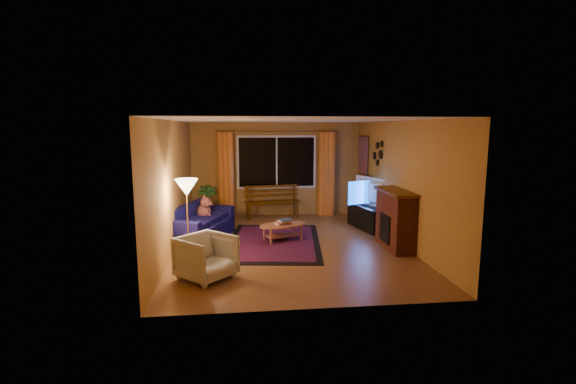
{
  "coord_description": "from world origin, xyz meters",
  "views": [
    {
      "loc": [
        -0.97,
        -8.12,
        2.37
      ],
      "look_at": [
        0.0,
        0.3,
        1.05
      ],
      "focal_mm": 26.0,
      "sensor_mm": 36.0,
      "label": 1
    }
  ],
  "objects": [
    {
      "name": "television",
      "position": [
        2.0,
        1.2,
        0.88
      ],
      "size": [
        0.59,
        1.14,
        0.68
      ],
      "primitive_type": "imported",
      "rotation": [
        0.0,
        0.0,
        1.97
      ],
      "color": "black",
      "rests_on": "tv_console"
    },
    {
      "name": "curtain_left",
      "position": [
        -1.35,
        2.88,
        1.12
      ],
      "size": [
        0.36,
        0.36,
        2.24
      ],
      "primitive_type": "cylinder",
      "color": "orange",
      "rests_on": "ground"
    },
    {
      "name": "ceiling",
      "position": [
        0.0,
        0.0,
        2.51
      ],
      "size": [
        4.5,
        6.0,
        0.02
      ],
      "primitive_type": "cube",
      "color": "white",
      "rests_on": "ground"
    },
    {
      "name": "curtain_rod",
      "position": [
        0.0,
        2.9,
        2.25
      ],
      "size": [
        3.2,
        0.03,
        0.03
      ],
      "primitive_type": "cylinder",
      "rotation": [
        0.0,
        1.57,
        0.0
      ],
      "color": "#BF8C3F",
      "rests_on": "wall_back"
    },
    {
      "name": "potted_plant",
      "position": [
        -1.83,
        2.55,
        0.45
      ],
      "size": [
        0.58,
        0.58,
        0.89
      ],
      "primitive_type": "imported",
      "rotation": [
        0.0,
        0.0,
        0.16
      ],
      "color": "#235B1E",
      "rests_on": "ground"
    },
    {
      "name": "curtain_right",
      "position": [
        1.35,
        2.88,
        1.12
      ],
      "size": [
        0.36,
        0.36,
        2.24
      ],
      "primitive_type": "cylinder",
      "color": "orange",
      "rests_on": "ground"
    },
    {
      "name": "fireplace",
      "position": [
        2.05,
        -0.4,
        0.55
      ],
      "size": [
        0.4,
        1.2,
        1.1
      ],
      "primitive_type": "cube",
      "color": "maroon",
      "rests_on": "ground"
    },
    {
      "name": "wall_back",
      "position": [
        0.0,
        3.01,
        1.25
      ],
      "size": [
        4.5,
        0.02,
        2.5
      ],
      "primitive_type": "cube",
      "color": "#BB8337",
      "rests_on": "ground"
    },
    {
      "name": "mirror_cluster",
      "position": [
        2.21,
        1.3,
        1.8
      ],
      "size": [
        0.06,
        0.6,
        0.56
      ],
      "primitive_type": null,
      "color": "black",
      "rests_on": "wall_right"
    },
    {
      "name": "floor_lamp",
      "position": [
        -1.91,
        -0.79,
        0.74
      ],
      "size": [
        0.27,
        0.27,
        1.48
      ],
      "primitive_type": "cylinder",
      "rotation": [
        0.0,
        0.0,
        -0.12
      ],
      "color": "#BF8C3F",
      "rests_on": "ground"
    },
    {
      "name": "dog",
      "position": [
        -1.77,
        0.97,
        0.6
      ],
      "size": [
        0.38,
        0.47,
        0.45
      ],
      "primitive_type": null,
      "rotation": [
        0.0,
        0.0,
        -0.21
      ],
      "color": "#974E44",
      "rests_on": "sofa"
    },
    {
      "name": "window",
      "position": [
        0.0,
        2.94,
        1.45
      ],
      "size": [
        2.0,
        0.02,
        1.3
      ],
      "primitive_type": "cube",
      "color": "black",
      "rests_on": "wall_back"
    },
    {
      "name": "wall_left",
      "position": [
        -2.26,
        0.0,
        1.25
      ],
      "size": [
        0.02,
        6.0,
        2.5
      ],
      "primitive_type": "cube",
      "color": "#BB8337",
      "rests_on": "ground"
    },
    {
      "name": "wall_right",
      "position": [
        2.26,
        0.0,
        1.25
      ],
      "size": [
        0.02,
        6.0,
        2.5
      ],
      "primitive_type": "cube",
      "color": "#BB8337",
      "rests_on": "ground"
    },
    {
      "name": "armchair",
      "position": [
        -1.52,
        -1.72,
        0.39
      ],
      "size": [
        1.03,
        1.03,
        0.77
      ],
      "primitive_type": "imported",
      "rotation": [
        0.0,
        0.0,
        0.8
      ],
      "color": "beige",
      "rests_on": "ground"
    },
    {
      "name": "painting",
      "position": [
        2.22,
        2.45,
        1.65
      ],
      "size": [
        0.04,
        0.76,
        0.96
      ],
      "primitive_type": "cube",
      "color": "#DF5115",
      "rests_on": "wall_right"
    },
    {
      "name": "bench",
      "position": [
        -0.14,
        2.64,
        0.21
      ],
      "size": [
        1.48,
        0.61,
        0.43
      ],
      "primitive_type": "cube",
      "rotation": [
        0.0,
        0.0,
        0.13
      ],
      "color": "#4C2602",
      "rests_on": "ground"
    },
    {
      "name": "sofa",
      "position": [
        -1.82,
        0.55,
        0.38
      ],
      "size": [
        1.41,
        2.04,
        0.76
      ],
      "primitive_type": "cube",
      "rotation": [
        0.0,
        0.0,
        -0.36
      ],
      "color": "#0D0A3B",
      "rests_on": "ground"
    },
    {
      "name": "floor",
      "position": [
        0.0,
        0.0,
        -0.01
      ],
      "size": [
        4.5,
        6.0,
        0.02
      ],
      "primitive_type": "cube",
      "color": "brown",
      "rests_on": "ground"
    },
    {
      "name": "rug",
      "position": [
        -0.3,
        0.28,
        0.01
      ],
      "size": [
        2.26,
        3.2,
        0.02
      ],
      "primitive_type": "cube",
      "rotation": [
        0.0,
        0.0,
        -0.13
      ],
      "color": "#61071A",
      "rests_on": "ground"
    },
    {
      "name": "tv_console",
      "position": [
        2.0,
        1.2,
        0.27
      ],
      "size": [
        0.68,
        1.35,
        0.54
      ],
      "primitive_type": "cube",
      "rotation": [
        0.0,
        0.0,
        0.2
      ],
      "color": "black",
      "rests_on": "ground"
    },
    {
      "name": "coffee_table",
      "position": [
        -0.11,
        0.36,
        0.18
      ],
      "size": [
        1.28,
        1.28,
        0.37
      ],
      "primitive_type": "cylinder",
      "rotation": [
        0.0,
        0.0,
        0.34
      ],
      "color": "#B06646",
      "rests_on": "ground"
    }
  ]
}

